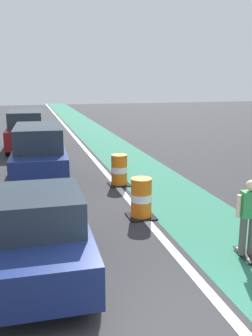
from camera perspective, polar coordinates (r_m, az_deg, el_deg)
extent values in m
plane|color=#2D2D30|center=(6.05, 8.64, -24.01)|extent=(100.00, 100.00, 0.00)
cube|color=#286B51|center=(17.33, 0.12, 1.40)|extent=(2.50, 80.00, 0.01)
cube|color=silver|center=(17.01, -4.77, 1.12)|extent=(0.20, 80.00, 0.01)
cube|color=black|center=(8.42, 17.91, -12.49)|extent=(0.32, 0.82, 0.02)
cylinder|color=silver|center=(8.18, 18.21, -13.40)|extent=(0.05, 0.11, 0.11)
cylinder|color=silver|center=(8.66, 17.62, -11.78)|extent=(0.05, 0.11, 0.11)
cylinder|color=silver|center=(8.60, 16.68, -11.91)|extent=(0.05, 0.11, 0.11)
cylinder|color=#514C47|center=(8.29, 18.76, -9.78)|extent=(0.15, 0.15, 0.82)
cylinder|color=#514C47|center=(8.20, 17.49, -9.93)|extent=(0.15, 0.15, 0.82)
cube|color=#338C4C|center=(8.00, 18.49, -5.31)|extent=(0.38, 0.26, 0.56)
cylinder|color=beige|center=(7.91, 16.91, -5.63)|extent=(0.09, 0.09, 0.48)
sphere|color=beige|center=(7.89, 18.71, -2.55)|extent=(0.22, 0.22, 0.22)
cube|color=navy|center=(7.41, -13.31, -10.46)|extent=(1.94, 4.14, 0.72)
cube|color=#232D38|center=(6.93, -13.59, -6.15)|extent=(1.66, 1.76, 0.64)
cylinder|color=black|center=(8.77, -18.72, -9.52)|extent=(0.30, 0.69, 0.68)
cylinder|color=black|center=(8.75, -7.85, -8.93)|extent=(0.30, 0.69, 0.68)
cylinder|color=black|center=(6.49, -5.38, -17.41)|extent=(0.30, 0.69, 0.68)
cube|color=navy|center=(13.80, -13.10, 1.20)|extent=(2.06, 4.68, 0.90)
cube|color=#232D38|center=(13.65, -13.29, 4.68)|extent=(1.76, 2.93, 0.80)
cylinder|color=black|center=(15.33, -16.02, 0.52)|extent=(0.31, 0.69, 0.68)
cylinder|color=black|center=(15.30, -9.89, 0.83)|extent=(0.31, 0.69, 0.68)
cylinder|color=black|center=(12.57, -16.78, -2.37)|extent=(0.31, 0.69, 0.68)
cylinder|color=black|center=(12.53, -9.30, -2.00)|extent=(0.31, 0.69, 0.68)
cube|color=maroon|center=(20.14, -15.04, 4.92)|extent=(2.06, 4.68, 0.90)
cube|color=#232D38|center=(20.03, -15.19, 7.33)|extent=(1.76, 2.93, 0.80)
cylinder|color=black|center=(21.66, -16.98, 4.18)|extent=(0.31, 0.69, 0.68)
cylinder|color=black|center=(21.59, -12.64, 4.41)|extent=(0.31, 0.69, 0.68)
cylinder|color=black|center=(18.86, -17.63, 2.80)|extent=(0.31, 0.69, 0.68)
cylinder|color=black|center=(18.78, -12.64, 3.06)|extent=(0.31, 0.69, 0.68)
cylinder|color=orange|center=(10.11, 2.34, -6.21)|extent=(0.56, 0.56, 0.42)
cylinder|color=white|center=(10.00, 2.35, -4.51)|extent=(0.57, 0.57, 0.21)
cylinder|color=orange|center=(9.91, 2.37, -2.78)|extent=(0.56, 0.56, 0.42)
cube|color=black|center=(10.19, 2.32, -7.43)|extent=(0.73, 0.73, 0.04)
cylinder|color=orange|center=(13.09, -1.04, -1.56)|extent=(0.56, 0.56, 0.42)
cylinder|color=white|center=(13.01, -1.04, -0.22)|extent=(0.57, 0.57, 0.21)
cylinder|color=orange|center=(12.94, -1.05, 1.14)|extent=(0.56, 0.56, 0.42)
cube|color=black|center=(13.15, -1.03, -2.52)|extent=(0.73, 0.73, 0.04)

